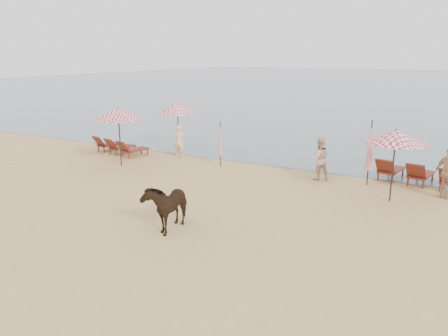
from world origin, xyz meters
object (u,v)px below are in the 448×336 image
(lounger_cluster_right, at_px, (419,174))
(beachgoer_left, at_px, (179,141))
(umbrella_open_right, at_px, (396,137))
(cow, at_px, (167,205))
(umbrella_closed_right, at_px, (370,146))
(umbrella_open_left_a, at_px, (118,114))
(beachgoer_right_a, at_px, (319,159))
(lounger_cluster_left, at_px, (119,146))
(umbrella_closed_left, at_px, (220,139))
(umbrella_open_left_b, at_px, (178,107))

(lounger_cluster_right, distance_m, beachgoer_left, 11.27)
(umbrella_open_right, bearing_deg, cow, -154.80)
(umbrella_closed_right, xyz_separation_m, beachgoer_left, (-9.42, 0.44, -0.79))
(umbrella_open_left_a, xyz_separation_m, beachgoer_right_a, (8.93, 2.10, -1.55))
(umbrella_open_left_a, xyz_separation_m, umbrella_closed_right, (10.89, 2.29, -0.83))
(lounger_cluster_left, height_order, umbrella_open_right, umbrella_open_right)
(umbrella_open_left_a, relative_size, cow, 1.54)
(umbrella_closed_right, height_order, beachgoer_left, umbrella_closed_right)
(lounger_cluster_right, height_order, umbrella_closed_right, umbrella_closed_right)
(cow, relative_size, beachgoer_right_a, 0.98)
(umbrella_closed_left, distance_m, umbrella_closed_right, 6.70)
(umbrella_open_left_a, height_order, umbrella_open_left_b, umbrella_open_left_a)
(umbrella_open_left_a, distance_m, umbrella_open_right, 12.03)
(lounger_cluster_left, relative_size, lounger_cluster_right, 0.90)
(lounger_cluster_left, height_order, beachgoer_right_a, beachgoer_right_a)
(umbrella_closed_left, bearing_deg, umbrella_open_left_a, -153.11)
(lounger_cluster_right, height_order, umbrella_open_right, umbrella_open_right)
(beachgoer_right_a, bearing_deg, lounger_cluster_left, -38.24)
(lounger_cluster_left, bearing_deg, umbrella_open_right, 7.04)
(umbrella_open_left_b, bearing_deg, umbrella_open_right, -23.28)
(umbrella_open_left_b, bearing_deg, beachgoer_right_a, -19.91)
(cow, bearing_deg, beachgoer_right_a, 64.34)
(umbrella_closed_right, bearing_deg, umbrella_open_right, -56.41)
(cow, height_order, beachgoer_right_a, beachgoer_right_a)
(umbrella_open_left_a, relative_size, umbrella_open_left_b, 1.01)
(umbrella_open_left_a, bearing_deg, beachgoer_left, 39.66)
(lounger_cluster_right, height_order, beachgoer_right_a, beachgoer_right_a)
(umbrella_open_left_b, distance_m, umbrella_open_right, 12.13)
(beachgoer_left, distance_m, beachgoer_right_a, 7.48)
(lounger_cluster_right, bearing_deg, lounger_cluster_left, -163.70)
(beachgoer_right_a, bearing_deg, umbrella_closed_right, 145.78)
(cow, xyz_separation_m, beachgoer_left, (-4.97, 7.99, 0.09))
(umbrella_open_left_a, xyz_separation_m, cow, (6.44, -5.25, -1.71))
(cow, bearing_deg, lounger_cluster_left, 132.16)
(umbrella_open_right, relative_size, umbrella_closed_right, 0.99)
(umbrella_open_left_b, height_order, beachgoer_right_a, umbrella_open_left_b)
(lounger_cluster_left, height_order, lounger_cluster_right, lounger_cluster_right)
(umbrella_open_left_b, xyz_separation_m, cow, (6.01, -9.45, -1.58))
(lounger_cluster_left, height_order, cow, cow)
(lounger_cluster_left, xyz_separation_m, beachgoer_left, (3.22, 0.90, 0.41))
(umbrella_closed_left, bearing_deg, beachgoer_left, 167.57)
(umbrella_closed_left, relative_size, beachgoer_left, 1.27)
(umbrella_closed_left, xyz_separation_m, cow, (2.24, -7.38, -0.55))
(lounger_cluster_left, distance_m, umbrella_open_right, 13.95)
(lounger_cluster_left, xyz_separation_m, umbrella_closed_left, (5.95, 0.30, 0.88))
(umbrella_open_left_a, bearing_deg, umbrella_open_left_b, 62.18)
(beachgoer_left, bearing_deg, umbrella_open_left_b, -67.75)
(umbrella_closed_right, xyz_separation_m, cow, (-4.45, -7.54, -0.87))
(umbrella_open_right, height_order, cow, umbrella_open_right)
(umbrella_open_left_a, relative_size, umbrella_closed_left, 1.29)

